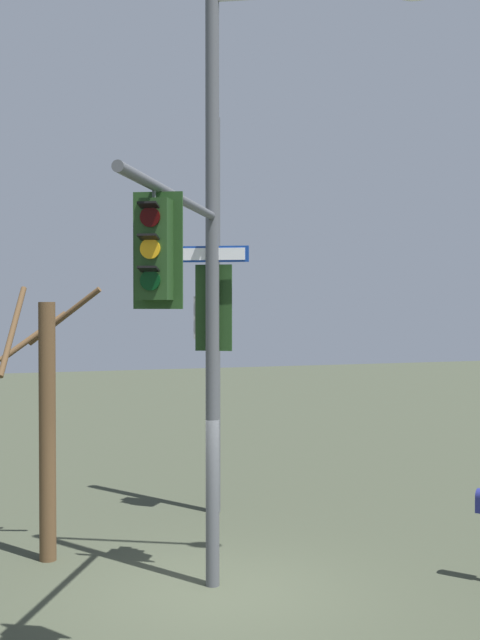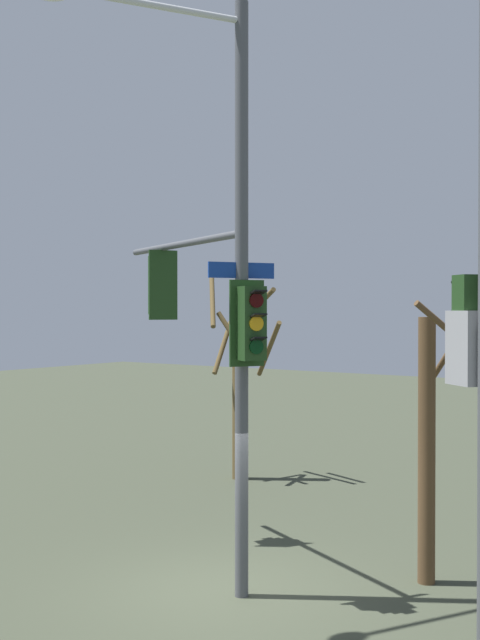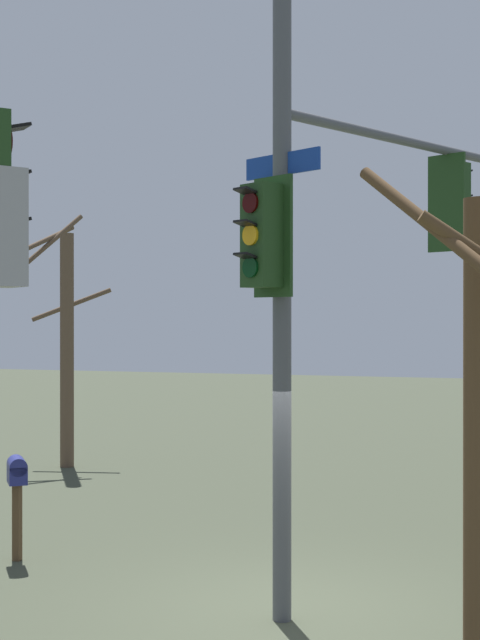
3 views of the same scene
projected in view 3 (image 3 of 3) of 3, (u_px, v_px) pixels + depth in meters
The scene contains 4 objects.
ground_plane at pixel (289, 611), 10.20m from camera, with size 80.00×80.00×0.00m, color #373C2D.
main_signal_pole_assembly at pixel (314, 175), 10.56m from camera, with size 5.22×4.83×9.03m.
mailbox at pixel (17, 479), 12.30m from camera, with size 0.46×0.50×1.41m.
bare_tree_corner at pixel (66, 340), 20.06m from camera, with size 1.74×1.65×5.67m.
Camera 3 is at (-2.58, 9.87, 3.31)m, focal length 51.03 mm.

